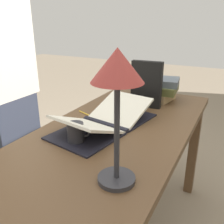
{
  "coord_description": "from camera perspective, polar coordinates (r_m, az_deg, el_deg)",
  "views": [
    {
      "loc": [
        1.01,
        0.5,
        1.25
      ],
      "look_at": [
        0.01,
        -0.02,
        0.82
      ],
      "focal_mm": 40.0,
      "sensor_mm": 36.0,
      "label": 1
    }
  ],
  "objects": [
    {
      "name": "book_standing_upright",
      "position": [
        1.49,
        7.88,
        6.24
      ],
      "size": [
        0.05,
        0.18,
        0.28
      ],
      "rotation": [
        0.0,
        0.0,
        0.07
      ],
      "color": "black",
      "rests_on": "reading_desk"
    },
    {
      "name": "coffee_mug",
      "position": [
        1.08,
        -8.24,
        -4.75
      ],
      "size": [
        0.08,
        0.09,
        0.09
      ],
      "rotation": [
        0.0,
        0.0,
        2.28
      ],
      "color": "#28282D",
      "rests_on": "reading_desk"
    },
    {
      "name": "reading_desk",
      "position": [
        1.28,
        1.15,
        -7.73
      ],
      "size": [
        1.43,
        0.67,
        0.74
      ],
      "color": "brown",
      "rests_on": "ground_plane"
    },
    {
      "name": "reading_lamp",
      "position": [
        0.71,
        1.21,
        7.26
      ],
      "size": [
        0.16,
        0.16,
        0.43
      ],
      "color": "#2D2D33",
      "rests_on": "reading_desk"
    },
    {
      "name": "pencil",
      "position": [
        1.39,
        -5.73,
        -0.53
      ],
      "size": [
        0.06,
        0.14,
        0.01
      ],
      "rotation": [
        0.0,
        0.0,
        -0.36
      ],
      "color": "gold",
      "rests_on": "reading_desk"
    },
    {
      "name": "person_reader",
      "position": [
        1.61,
        -23.21,
        4.19
      ],
      "size": [
        0.36,
        0.22,
        1.68
      ],
      "rotation": [
        0.0,
        0.0,
        3.14
      ],
      "color": "#2D3342",
      "rests_on": "ground_plane"
    },
    {
      "name": "open_book",
      "position": [
        1.23,
        -1.6,
        -1.92
      ],
      "size": [
        0.61,
        0.37,
        0.11
      ],
      "rotation": [
        0.0,
        0.0,
        -0.17
      ],
      "color": "black",
      "rests_on": "reading_desk"
    },
    {
      "name": "book_stack_tall",
      "position": [
        1.67,
        10.05,
        5.48
      ],
      "size": [
        0.23,
        0.3,
        0.14
      ],
      "color": "tan",
      "rests_on": "reading_desk"
    }
  ]
}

